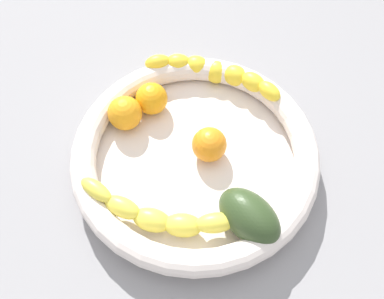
{
  "coord_description": "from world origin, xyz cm",
  "views": [
    {
      "loc": [
        0.47,
        -32.61,
        62.13
      ],
      "look_at": [
        0.0,
        0.0,
        7.89
      ],
      "focal_mm": 40.33,
      "sensor_mm": 36.0,
      "label": 1
    }
  ],
  "objects_px": {
    "banana_draped_right": "(165,215)",
    "orange_mid_left": "(206,144)",
    "banana_draped_left": "(212,72)",
    "fruit_bowl": "(192,156)",
    "avocado_dark": "(246,217)",
    "orange_front": "(149,99)",
    "orange_mid_right": "(122,113)"
  },
  "relations": [
    {
      "from": "banana_draped_left",
      "to": "orange_mid_right",
      "type": "bearing_deg",
      "value": -149.19
    },
    {
      "from": "banana_draped_right",
      "to": "avocado_dark",
      "type": "bearing_deg",
      "value": -0.64
    },
    {
      "from": "orange_front",
      "to": "orange_mid_left",
      "type": "bearing_deg",
      "value": -43.01
    },
    {
      "from": "fruit_bowl",
      "to": "orange_front",
      "type": "height_order",
      "value": "orange_front"
    },
    {
      "from": "orange_mid_left",
      "to": "orange_front",
      "type": "bearing_deg",
      "value": 136.99
    },
    {
      "from": "fruit_bowl",
      "to": "orange_mid_right",
      "type": "bearing_deg",
      "value": 148.87
    },
    {
      "from": "orange_mid_left",
      "to": "avocado_dark",
      "type": "bearing_deg",
      "value": -65.47
    },
    {
      "from": "banana_draped_left",
      "to": "orange_mid_left",
      "type": "bearing_deg",
      "value": -94.37
    },
    {
      "from": "fruit_bowl",
      "to": "orange_front",
      "type": "bearing_deg",
      "value": 126.17
    },
    {
      "from": "fruit_bowl",
      "to": "orange_mid_right",
      "type": "relative_size",
      "value": 6.86
    },
    {
      "from": "banana_draped_left",
      "to": "orange_front",
      "type": "bearing_deg",
      "value": -151.87
    },
    {
      "from": "orange_mid_left",
      "to": "avocado_dark",
      "type": "height_order",
      "value": "avocado_dark"
    },
    {
      "from": "banana_draped_right",
      "to": "orange_mid_right",
      "type": "xyz_separation_m",
      "value": [
        -0.07,
        0.17,
        -0.0
      ]
    },
    {
      "from": "orange_front",
      "to": "orange_mid_left",
      "type": "xyz_separation_m",
      "value": [
        0.09,
        -0.09,
        0.0
      ]
    },
    {
      "from": "orange_mid_right",
      "to": "avocado_dark",
      "type": "xyz_separation_m",
      "value": [
        0.18,
        -0.17,
        0.0
      ]
    },
    {
      "from": "banana_draped_right",
      "to": "orange_mid_left",
      "type": "height_order",
      "value": "orange_mid_left"
    },
    {
      "from": "banana_draped_right",
      "to": "avocado_dark",
      "type": "relative_size",
      "value": 2.71
    },
    {
      "from": "banana_draped_left",
      "to": "fruit_bowl",
      "type": "bearing_deg",
      "value": -101.82
    },
    {
      "from": "fruit_bowl",
      "to": "avocado_dark",
      "type": "height_order",
      "value": "avocado_dark"
    },
    {
      "from": "banana_draped_left",
      "to": "orange_mid_left",
      "type": "height_order",
      "value": "orange_mid_left"
    },
    {
      "from": "orange_mid_left",
      "to": "orange_mid_right",
      "type": "relative_size",
      "value": 0.98
    },
    {
      "from": "banana_draped_left",
      "to": "avocado_dark",
      "type": "bearing_deg",
      "value": -80.64
    },
    {
      "from": "fruit_bowl",
      "to": "orange_mid_left",
      "type": "relative_size",
      "value": 7.01
    },
    {
      "from": "banana_draped_left",
      "to": "orange_mid_left",
      "type": "xyz_separation_m",
      "value": [
        -0.01,
        -0.14,
        -0.0
      ]
    },
    {
      "from": "banana_draped_left",
      "to": "avocado_dark",
      "type": "distance_m",
      "value": 0.26
    },
    {
      "from": "banana_draped_left",
      "to": "orange_mid_right",
      "type": "distance_m",
      "value": 0.17
    },
    {
      "from": "banana_draped_right",
      "to": "orange_front",
      "type": "relative_size",
      "value": 5.1
    },
    {
      "from": "banana_draped_right",
      "to": "orange_mid_left",
      "type": "bearing_deg",
      "value": 63.9
    },
    {
      "from": "avocado_dark",
      "to": "orange_front",
      "type": "bearing_deg",
      "value": 125.66
    },
    {
      "from": "orange_mid_left",
      "to": "orange_mid_right",
      "type": "height_order",
      "value": "orange_mid_right"
    },
    {
      "from": "fruit_bowl",
      "to": "banana_draped_right",
      "type": "xyz_separation_m",
      "value": [
        -0.04,
        -0.1,
        0.02
      ]
    },
    {
      "from": "orange_front",
      "to": "orange_mid_right",
      "type": "distance_m",
      "value": 0.05
    }
  ]
}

